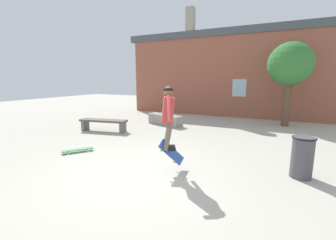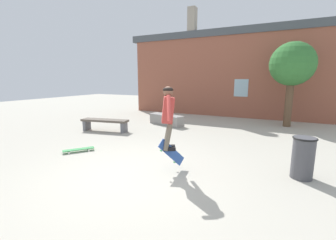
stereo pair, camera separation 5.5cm
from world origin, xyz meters
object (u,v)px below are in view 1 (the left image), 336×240
at_px(tree_right, 290,65).
at_px(skateboard_flipping, 171,153).
at_px(skateboard_resting, 78,150).
at_px(park_bench, 103,123).
at_px(trash_bin, 302,156).
at_px(skate_ledge, 165,120).
at_px(skater, 168,113).

relative_size(tree_right, skateboard_flipping, 5.18).
xyz_separation_m(skateboard_flipping, skateboard_resting, (-2.94, 0.05, -0.36)).
bearing_deg(park_bench, trash_bin, -23.68).
distance_m(skate_ledge, skater, 5.29).
xyz_separation_m(park_bench, skateboard_resting, (1.11, -2.33, -0.28)).
relative_size(trash_bin, skateboard_flipping, 1.27).
distance_m(tree_right, skate_ledge, 5.76).
height_order(trash_bin, skateboard_resting, trash_bin).
xyz_separation_m(tree_right, skateboard_flipping, (-2.42, -6.59, -2.17)).
distance_m(skate_ledge, trash_bin, 6.21).
height_order(park_bench, trash_bin, trash_bin).
distance_m(trash_bin, skateboard_resting, 5.59).
bearing_deg(skateboard_resting, skate_ledge, 30.40).
height_order(skate_ledge, skateboard_resting, skate_ledge).
distance_m(park_bench, skater, 4.77).
bearing_deg(trash_bin, skateboard_flipping, -161.31).
bearing_deg(tree_right, skateboard_flipping, -110.20).
bearing_deg(park_bench, skate_ledge, 42.38).
xyz_separation_m(tree_right, trash_bin, (0.15, -5.72, -2.14)).
bearing_deg(skate_ledge, skateboard_flipping, -43.20).
bearing_deg(skater, skateboard_flipping, 10.00).
bearing_deg(park_bench, tree_right, 22.20).
height_order(park_bench, skateboard_flipping, skateboard_flipping).
distance_m(tree_right, park_bench, 8.04).
height_order(tree_right, skate_ledge, tree_right).
xyz_separation_m(skate_ledge, skater, (2.36, -4.61, 1.09)).
bearing_deg(tree_right, skateboard_resting, -129.39).
bearing_deg(tree_right, park_bench, -147.01).
distance_m(tree_right, skater, 7.20).
distance_m(skater, skateboard_resting, 3.14).
height_order(skater, skateboard_resting, skater).
relative_size(park_bench, skateboard_resting, 2.51).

